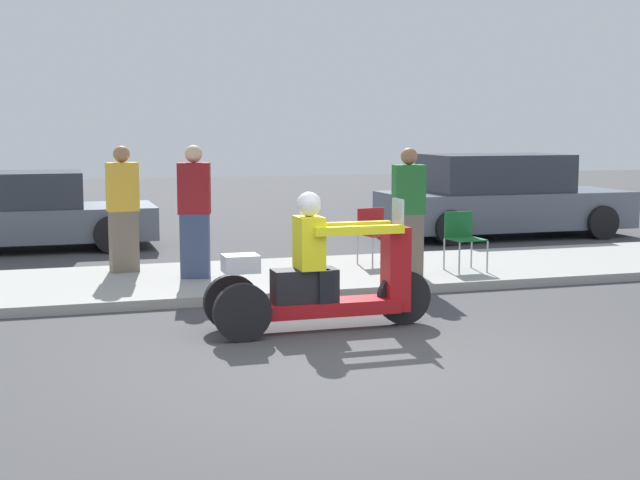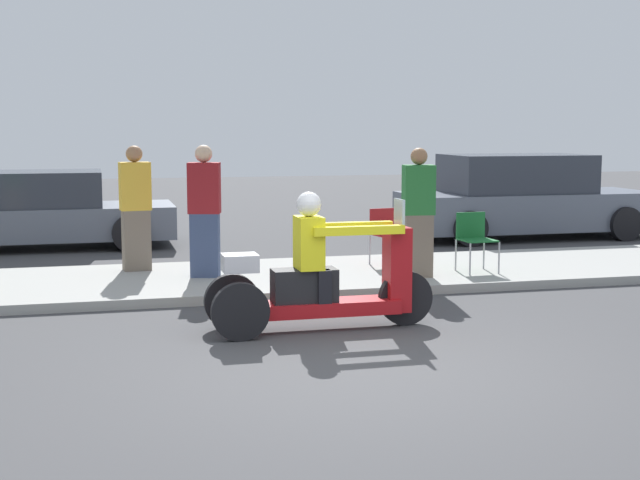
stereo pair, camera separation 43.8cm
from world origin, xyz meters
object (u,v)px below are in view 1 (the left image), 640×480
Objects in this scene: motorcycle_trike at (320,281)px; folding_chair_set_back at (462,234)px; spectator_by_tree at (408,215)px; folding_chair_curbside at (375,230)px; parked_car_lot_center at (17,213)px; spectator_with_child at (195,214)px; spectator_near_curb at (123,211)px; parked_car_lot_far at (502,198)px.

motorcycle_trike reaches higher than folding_chair_set_back.
spectator_by_tree is 2.12× the size of folding_chair_curbside.
folding_chair_curbside is (1.87, 3.35, 0.10)m from motorcycle_trike.
parked_car_lot_center is at bearing 141.28° from folding_chair_set_back.
motorcycle_trike is 1.38× the size of spectator_with_child.
folding_chair_curbside is at bearing 93.52° from spectator_by_tree.
folding_chair_curbside is (3.59, -0.39, -0.34)m from spectator_near_curb.
motorcycle_trike is 3.79m from folding_chair_set_back.
spectator_near_curb reaches higher than folding_chair_curbside.
parked_car_lot_far is (3.85, 3.27, 0.13)m from folding_chair_curbside.
spectator_with_child is at bearing -61.63° from parked_car_lot_center.
spectator_by_tree is 1.16m from folding_chair_curbside.
spectator_near_curb is at bearing 137.85° from spectator_with_child.
parked_car_lot_far reaches higher than folding_chair_set_back.
spectator_near_curb is 2.14× the size of folding_chair_curbside.
spectator_by_tree is 5.79m from parked_car_lot_far.
spectator_with_child is at bearing 105.94° from motorcycle_trike.
motorcycle_trike is 1.41× the size of spectator_by_tree.
folding_chair_set_back is at bearing -15.35° from spectator_near_curb.
folding_chair_set_back is 7.81m from parked_car_lot_center.
spectator_with_child is (-2.78, 0.71, 0.02)m from spectator_by_tree.
folding_chair_set_back is (4.58, -1.26, -0.34)m from spectator_near_curb.
spectator_with_child reaches higher than spectator_by_tree.
motorcycle_trike is at bearing -74.06° from spectator_with_child.
folding_chair_set_back is (0.93, 0.24, -0.33)m from spectator_by_tree.
parked_car_lot_far reaches higher than folding_chair_curbside.
spectator_by_tree is at bearing 49.16° from motorcycle_trike.
spectator_by_tree is 0.36× the size of parked_car_lot_far.
motorcycle_trike is 3.84m from folding_chair_curbside.
folding_chair_curbside is at bearing 8.32° from spectator_with_child.
spectator_by_tree is 0.99× the size of spectator_near_curb.
folding_chair_set_back is 5.03m from parked_car_lot_far.
folding_chair_set_back is (2.87, 2.48, 0.10)m from motorcycle_trike.
spectator_by_tree reaches higher than folding_chair_curbside.
spectator_near_curb is at bearing 164.65° from folding_chair_set_back.
parked_car_lot_center reaches higher than folding_chair_set_back.
spectator_by_tree is at bearing -130.88° from parked_car_lot_far.
parked_car_lot_center is (-1.51, 3.63, -0.32)m from spectator_near_curb.
spectator_with_child is 5.03m from parked_car_lot_center.
folding_chair_set_back is (3.71, -0.47, -0.35)m from spectator_with_child.
spectator_near_curb reaches higher than spectator_by_tree.
motorcycle_trike is at bearing -130.86° from parked_car_lot_far.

